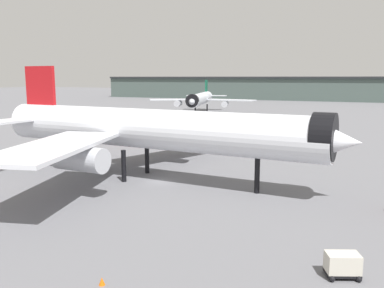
{
  "coord_description": "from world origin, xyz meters",
  "views": [
    {
      "loc": [
        25.73,
        -50.48,
        14.57
      ],
      "look_at": [
        5.0,
        0.45,
        5.64
      ],
      "focal_mm": 38.54,
      "sensor_mm": 36.0,
      "label": 1
    }
  ],
  "objects": [
    {
      "name": "traffic_cone_near_nose",
      "position": [
        9.55,
        -27.68,
        0.29
      ],
      "size": [
        0.46,
        0.46,
        0.57
      ],
      "primitive_type": "cone",
      "color": "#F2600C",
      "rests_on": "ground"
    },
    {
      "name": "ground",
      "position": [
        0.0,
        0.0,
        0.0
      ],
      "size": [
        900.0,
        900.0,
        0.0
      ],
      "primitive_type": "plane",
      "color": "slate"
    },
    {
      "name": "airliner_near_gate",
      "position": [
        -2.06,
        1.07,
        7.21
      ],
      "size": [
        57.15,
        51.93,
        16.36
      ],
      "rotation": [
        0.0,
        0.0,
        -0.09
      ],
      "color": "silver",
      "rests_on": "ground"
    },
    {
      "name": "terminal_building",
      "position": [
        -20.39,
        223.93,
        7.73
      ],
      "size": [
        252.04,
        31.37,
        29.79
      ],
      "rotation": [
        0.0,
        0.0,
        -0.02
      ],
      "color": "#475651",
      "rests_on": "ground"
    },
    {
      "name": "baggage_cart_trailing",
      "position": [
        25.27,
        -19.98,
        0.98
      ],
      "size": [
        2.78,
        2.53,
        1.82
      ],
      "rotation": [
        0.0,
        0.0,
        3.51
      ],
      "color": "black",
      "rests_on": "ground"
    },
    {
      "name": "service_truck_front",
      "position": [
        -21.16,
        28.64,
        1.59
      ],
      "size": [
        5.55,
        2.68,
        3.0
      ],
      "rotation": [
        0.0,
        0.0,
        3.12
      ],
      "color": "black",
      "rests_on": "ground"
    },
    {
      "name": "airliner_far_taxiway",
      "position": [
        -33.91,
        105.28,
        5.92
      ],
      "size": [
        43.48,
        48.42,
        13.44
      ],
      "rotation": [
        0.0,
        0.0,
        4.94
      ],
      "color": "silver",
      "rests_on": "ground"
    }
  ]
}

